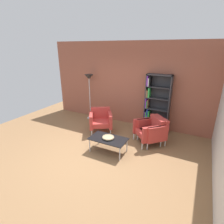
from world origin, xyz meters
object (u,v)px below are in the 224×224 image
object	(u,v)px
decorative_bowl	(108,137)
armchair_near_window	(149,130)
floor_lamp_torchiere	(89,82)
coffee_table_low	(108,139)
armchair_by_bookshelf	(154,130)
armchair_corner_red	(101,120)
bookshelf_tall	(155,103)

from	to	relation	value
decorative_bowl	armchair_near_window	xyz separation A→B (m)	(0.84, 0.99, -0.02)
armchair_near_window	floor_lamp_torchiere	distance (m)	2.96
coffee_table_low	armchair_by_bookshelf	size ratio (longest dim) A/B	1.05
armchair_by_bookshelf	coffee_table_low	bearing A→B (deg)	-88.08
armchair_corner_red	armchair_by_bookshelf	distance (m)	1.77
bookshelf_tall	decorative_bowl	distance (m)	2.13
decorative_bowl	bookshelf_tall	bearing A→B (deg)	69.95
coffee_table_low	armchair_corner_red	distance (m)	1.29
armchair_near_window	floor_lamp_torchiere	xyz separation A→B (m)	(-2.64, 0.84, 1.03)
armchair_near_window	coffee_table_low	bearing A→B (deg)	-83.94
coffee_table_low	decorative_bowl	xyz separation A→B (m)	(0.00, 0.00, 0.07)
bookshelf_tall	armchair_near_window	world-z (taller)	bookshelf_tall
decorative_bowl	armchair_near_window	distance (m)	1.30
decorative_bowl	armchair_near_window	bearing A→B (deg)	49.84
decorative_bowl	floor_lamp_torchiere	bearing A→B (deg)	134.65
bookshelf_tall	floor_lamp_torchiere	xyz separation A→B (m)	(-2.52, -0.12, 0.51)
decorative_bowl	armchair_by_bookshelf	world-z (taller)	armchair_by_bookshelf
armchair_corner_red	armchair_by_bookshelf	bearing A→B (deg)	-30.38
bookshelf_tall	armchair_corner_red	distance (m)	1.88
armchair_near_window	armchair_by_bookshelf	size ratio (longest dim) A/B	1.00
coffee_table_low	floor_lamp_torchiere	world-z (taller)	floor_lamp_torchiere
bookshelf_tall	armchair_near_window	bearing A→B (deg)	-82.58
decorative_bowl	armchair_corner_red	world-z (taller)	armchair_corner_red
armchair_corner_red	floor_lamp_torchiere	bearing A→B (deg)	107.51
coffee_table_low	armchair_by_bookshelf	bearing A→B (deg)	47.92
bookshelf_tall	coffee_table_low	size ratio (longest dim) A/B	1.90
armchair_near_window	armchair_by_bookshelf	distance (m)	0.12
decorative_bowl	armchair_corner_red	xyz separation A→B (m)	(-0.83, 0.99, -0.02)
coffee_table_low	armchair_near_window	xyz separation A→B (m)	(0.84, 0.99, 0.05)
bookshelf_tall	floor_lamp_torchiere	size ratio (longest dim) A/B	1.09
armchair_by_bookshelf	armchair_corner_red	bearing A→B (deg)	-134.30
bookshelf_tall	floor_lamp_torchiere	distance (m)	2.57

